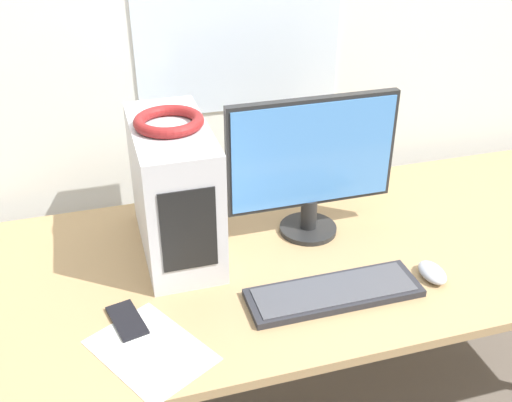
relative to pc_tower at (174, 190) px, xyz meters
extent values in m
cube|color=silver|center=(0.47, 0.44, 0.42)|extent=(8.00, 0.06, 2.70)
cube|color=tan|center=(0.47, -0.14, -0.21)|extent=(2.38, 0.89, 0.03)
cube|color=silver|center=(0.00, 0.00, 0.00)|extent=(0.21, 0.45, 0.40)
cube|color=black|center=(0.00, -0.23, 0.00)|extent=(0.15, 0.00, 0.24)
torus|color=maroon|center=(0.00, 0.00, 0.22)|extent=(0.20, 0.20, 0.03)
cylinder|color=black|center=(0.42, -0.03, -0.19)|extent=(0.18, 0.18, 0.02)
cylinder|color=black|center=(0.42, -0.03, -0.13)|extent=(0.05, 0.05, 0.10)
cube|color=black|center=(0.42, -0.03, 0.08)|extent=(0.53, 0.03, 0.35)
cube|color=#4C8CD8|center=(0.42, -0.04, 0.08)|extent=(0.51, 0.00, 0.32)
cube|color=#28282D|center=(0.37, -0.36, -0.19)|extent=(0.48, 0.15, 0.02)
cube|color=#47474C|center=(0.37, -0.36, -0.18)|extent=(0.44, 0.13, 0.00)
ellipsoid|color=#B2B2B7|center=(0.67, -0.36, -0.18)|extent=(0.07, 0.11, 0.04)
cube|color=black|center=(-0.19, -0.30, -0.20)|extent=(0.10, 0.16, 0.01)
cube|color=white|center=(-0.14, -0.42, -0.20)|extent=(0.33, 0.36, 0.00)
camera|label=1|loc=(-0.20, -1.53, 0.86)|focal=42.00mm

